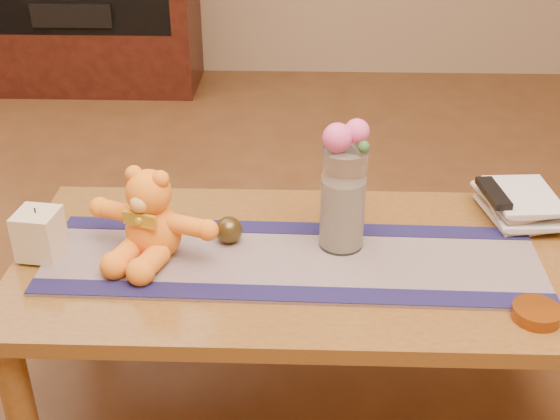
{
  "coord_description": "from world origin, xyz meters",
  "views": [
    {
      "loc": [
        -0.0,
        -1.51,
        1.43
      ],
      "look_at": [
        -0.05,
        0.0,
        0.58
      ],
      "focal_mm": 46.81,
      "sensor_mm": 36.0,
      "label": 1
    }
  ],
  "objects_px": {
    "pillar_candle": "(39,234)",
    "bronze_ball": "(229,230)",
    "teddy_bear": "(152,214)",
    "tv_remote": "(493,193)",
    "amber_dish": "(537,313)",
    "glass_vase": "(343,199)",
    "book_bottom": "(488,216)"
  },
  "relations": [
    {
      "from": "book_bottom",
      "to": "tv_remote",
      "type": "bearing_deg",
      "value": -93.0
    },
    {
      "from": "bronze_ball",
      "to": "tv_remote",
      "type": "height_order",
      "value": "tv_remote"
    },
    {
      "from": "tv_remote",
      "to": "glass_vase",
      "type": "bearing_deg",
      "value": -167.66
    },
    {
      "from": "pillar_candle",
      "to": "glass_vase",
      "type": "relative_size",
      "value": 0.45
    },
    {
      "from": "amber_dish",
      "to": "pillar_candle",
      "type": "bearing_deg",
      "value": 169.72
    },
    {
      "from": "pillar_candle",
      "to": "amber_dish",
      "type": "relative_size",
      "value": 1.11
    },
    {
      "from": "bronze_ball",
      "to": "tv_remote",
      "type": "bearing_deg",
      "value": 11.5
    },
    {
      "from": "glass_vase",
      "to": "tv_remote",
      "type": "xyz_separation_m",
      "value": [
        0.4,
        0.14,
        -0.05
      ]
    },
    {
      "from": "pillar_candle",
      "to": "bronze_ball",
      "type": "distance_m",
      "value": 0.46
    },
    {
      "from": "glass_vase",
      "to": "tv_remote",
      "type": "relative_size",
      "value": 1.62
    },
    {
      "from": "teddy_bear",
      "to": "glass_vase",
      "type": "height_order",
      "value": "glass_vase"
    },
    {
      "from": "pillar_candle",
      "to": "tv_remote",
      "type": "distance_m",
      "value": 1.15
    },
    {
      "from": "teddy_bear",
      "to": "bronze_ball",
      "type": "distance_m",
      "value": 0.2
    },
    {
      "from": "pillar_candle",
      "to": "glass_vase",
      "type": "xyz_separation_m",
      "value": [
        0.73,
        0.07,
        0.07
      ]
    },
    {
      "from": "tv_remote",
      "to": "book_bottom",
      "type": "bearing_deg",
      "value": 90.0
    },
    {
      "from": "glass_vase",
      "to": "teddy_bear",
      "type": "bearing_deg",
      "value": -173.87
    },
    {
      "from": "teddy_bear",
      "to": "tv_remote",
      "type": "bearing_deg",
      "value": 32.39
    },
    {
      "from": "book_bottom",
      "to": "amber_dish",
      "type": "xyz_separation_m",
      "value": [
        0.01,
        -0.43,
        0.0
      ]
    },
    {
      "from": "amber_dish",
      "to": "bronze_ball",
      "type": "bearing_deg",
      "value": 157.95
    },
    {
      "from": "book_bottom",
      "to": "tv_remote",
      "type": "relative_size",
      "value": 1.39
    },
    {
      "from": "pillar_candle",
      "to": "amber_dish",
      "type": "xyz_separation_m",
      "value": [
        1.14,
        -0.21,
        -0.05
      ]
    },
    {
      "from": "bronze_ball",
      "to": "amber_dish",
      "type": "xyz_separation_m",
      "value": [
        0.69,
        -0.28,
        -0.03
      ]
    },
    {
      "from": "glass_vase",
      "to": "amber_dish",
      "type": "xyz_separation_m",
      "value": [
        0.41,
        -0.28,
        -0.12
      ]
    },
    {
      "from": "teddy_bear",
      "to": "pillar_candle",
      "type": "xyz_separation_m",
      "value": [
        -0.27,
        -0.02,
        -0.05
      ]
    },
    {
      "from": "pillar_candle",
      "to": "amber_dish",
      "type": "bearing_deg",
      "value": -10.28
    },
    {
      "from": "glass_vase",
      "to": "pillar_candle",
      "type": "bearing_deg",
      "value": -174.68
    },
    {
      "from": "teddy_bear",
      "to": "bronze_ball",
      "type": "xyz_separation_m",
      "value": [
        0.18,
        0.05,
        -0.07
      ]
    },
    {
      "from": "glass_vase",
      "to": "tv_remote",
      "type": "distance_m",
      "value": 0.43
    },
    {
      "from": "book_bottom",
      "to": "amber_dish",
      "type": "relative_size",
      "value": 2.1
    },
    {
      "from": "tv_remote",
      "to": "teddy_bear",
      "type": "bearing_deg",
      "value": -174.69
    },
    {
      "from": "tv_remote",
      "to": "amber_dish",
      "type": "height_order",
      "value": "tv_remote"
    },
    {
      "from": "bronze_ball",
      "to": "book_bottom",
      "type": "distance_m",
      "value": 0.7
    }
  ]
}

